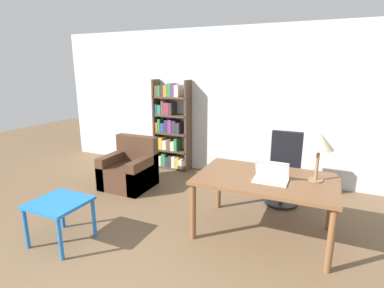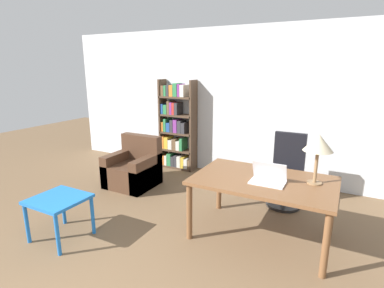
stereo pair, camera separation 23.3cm
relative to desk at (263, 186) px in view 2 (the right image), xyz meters
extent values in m
cube|color=silver|center=(-0.79, 1.94, 0.70)|extent=(8.00, 0.06, 2.70)
cube|color=brown|center=(0.00, 0.00, 0.06)|extent=(1.60, 1.02, 0.04)
cylinder|color=brown|center=(-0.74, -0.45, -0.30)|extent=(0.07, 0.07, 0.70)
cylinder|color=brown|center=(0.74, -0.45, -0.30)|extent=(0.07, 0.07, 0.70)
cylinder|color=brown|center=(-0.74, 0.45, -0.30)|extent=(0.07, 0.07, 0.70)
cylinder|color=brown|center=(0.74, 0.45, -0.30)|extent=(0.07, 0.07, 0.70)
cube|color=silver|center=(0.07, -0.11, 0.09)|extent=(0.38, 0.24, 0.02)
cube|color=silver|center=(0.07, -0.04, 0.21)|extent=(0.38, 0.11, 0.22)
cube|color=navy|center=(0.07, -0.04, 0.21)|extent=(0.34, 0.09, 0.19)
cylinder|color=olive|center=(0.54, 0.14, 0.09)|extent=(0.16, 0.16, 0.01)
cylinder|color=olive|center=(0.54, 0.14, 0.28)|extent=(0.04, 0.04, 0.36)
cone|color=#C6B793|center=(0.54, 0.14, 0.55)|extent=(0.32, 0.32, 0.19)
cylinder|color=black|center=(0.08, 0.97, -0.63)|extent=(0.50, 0.50, 0.04)
cylinder|color=#262626|center=(0.08, 0.97, -0.43)|extent=(0.06, 0.06, 0.36)
cube|color=black|center=(0.08, 0.97, -0.21)|extent=(0.47, 0.47, 0.10)
cube|color=black|center=(0.08, 1.17, 0.13)|extent=(0.45, 0.08, 0.58)
cube|color=blue|center=(-2.10, -1.16, -0.15)|extent=(0.59, 0.57, 0.04)
cylinder|color=blue|center=(-2.36, -1.41, -0.41)|extent=(0.04, 0.04, 0.49)
cylinder|color=blue|center=(-1.84, -1.41, -0.41)|extent=(0.04, 0.04, 0.49)
cylinder|color=blue|center=(-2.36, -0.91, -0.41)|extent=(0.04, 0.04, 0.49)
cylinder|color=blue|center=(-1.84, -0.91, -0.41)|extent=(0.04, 0.04, 0.49)
cube|color=#472D1E|center=(-2.40, 0.54, -0.46)|extent=(0.77, 0.74, 0.40)
cube|color=#472D1E|center=(-2.40, 0.83, -0.03)|extent=(0.77, 0.16, 0.45)
cube|color=#472D1E|center=(-2.71, 0.54, -0.38)|extent=(0.16, 0.74, 0.55)
cube|color=#472D1E|center=(-2.10, 0.54, -0.38)|extent=(0.16, 0.74, 0.55)
cube|color=#4C3828|center=(-2.54, 1.75, 0.23)|extent=(0.04, 0.28, 1.77)
cube|color=#4C3828|center=(-1.84, 1.75, 0.23)|extent=(0.04, 0.28, 1.77)
cube|color=#4C3828|center=(-2.19, 1.75, -0.63)|extent=(0.70, 0.28, 0.04)
cube|color=orange|center=(-2.50, 1.75, -0.52)|extent=(0.05, 0.24, 0.20)
cube|color=silver|center=(-2.43, 1.75, -0.52)|extent=(0.05, 0.24, 0.20)
cube|color=#2D7F47|center=(-2.35, 1.75, -0.49)|extent=(0.09, 0.24, 0.25)
cube|color=#333338|center=(-2.27, 1.75, -0.51)|extent=(0.07, 0.24, 0.21)
cube|color=#333338|center=(-2.20, 1.75, -0.50)|extent=(0.06, 0.24, 0.23)
cube|color=silver|center=(-2.12, 1.75, -0.50)|extent=(0.08, 0.24, 0.22)
cube|color=gold|center=(-2.04, 1.75, -0.51)|extent=(0.07, 0.24, 0.22)
cube|color=silver|center=(-1.97, 1.75, -0.52)|extent=(0.07, 0.24, 0.19)
cube|color=brown|center=(-1.89, 1.75, -0.53)|extent=(0.07, 0.24, 0.18)
cube|color=#4C3828|center=(-2.19, 1.75, -0.28)|extent=(0.70, 0.28, 0.04)
cube|color=orange|center=(-2.50, 1.75, -0.14)|extent=(0.06, 0.24, 0.25)
cube|color=gold|center=(-2.42, 1.75, -0.15)|extent=(0.09, 0.24, 0.23)
cube|color=silver|center=(-2.32, 1.75, -0.17)|extent=(0.09, 0.24, 0.19)
cube|color=brown|center=(-2.23, 1.75, -0.15)|extent=(0.09, 0.24, 0.22)
cube|color=silver|center=(-2.14, 1.75, -0.17)|extent=(0.08, 0.24, 0.18)
cube|color=#2D7F47|center=(-2.07, 1.75, -0.14)|extent=(0.06, 0.24, 0.25)
cube|color=#4C3828|center=(-2.19, 1.75, 0.07)|extent=(0.70, 0.28, 0.04)
cube|color=orange|center=(-2.50, 1.75, 0.19)|extent=(0.05, 0.24, 0.19)
cube|color=#2D7F47|center=(-2.43, 1.75, 0.22)|extent=(0.05, 0.24, 0.25)
cube|color=#234C99|center=(-2.36, 1.75, 0.18)|extent=(0.08, 0.24, 0.18)
cube|color=#333338|center=(-2.28, 1.75, 0.21)|extent=(0.07, 0.24, 0.24)
cube|color=#7F338C|center=(-2.20, 1.75, 0.22)|extent=(0.08, 0.24, 0.25)
cube|color=#333338|center=(-2.10, 1.75, 0.21)|extent=(0.08, 0.24, 0.24)
cube|color=#333338|center=(-2.02, 1.75, 0.20)|extent=(0.08, 0.24, 0.21)
cube|color=#4C3828|center=(-2.19, 1.75, 0.43)|extent=(0.70, 0.28, 0.04)
cube|color=#234C99|center=(-2.49, 1.75, 0.54)|extent=(0.06, 0.24, 0.20)
cube|color=#2D7F47|center=(-2.42, 1.75, 0.54)|extent=(0.08, 0.24, 0.18)
cube|color=brown|center=(-2.35, 1.75, 0.57)|extent=(0.05, 0.24, 0.26)
cube|color=#7F338C|center=(-2.29, 1.75, 0.56)|extent=(0.05, 0.24, 0.24)
cube|color=#B72D28|center=(-2.23, 1.75, 0.56)|extent=(0.05, 0.24, 0.23)
cube|color=#333338|center=(-2.17, 1.75, 0.56)|extent=(0.06, 0.24, 0.23)
cube|color=#4C3828|center=(-2.19, 1.75, 0.78)|extent=(0.70, 0.28, 0.04)
cube|color=brown|center=(-2.48, 1.75, 0.90)|extent=(0.08, 0.24, 0.20)
cube|color=#2D7F47|center=(-2.41, 1.75, 0.90)|extent=(0.05, 0.24, 0.20)
cube|color=#333338|center=(-2.35, 1.75, 0.91)|extent=(0.06, 0.24, 0.22)
cube|color=orange|center=(-2.28, 1.75, 0.91)|extent=(0.08, 0.24, 0.21)
cube|color=#2D7F47|center=(-2.19, 1.75, 0.92)|extent=(0.09, 0.24, 0.25)
cube|color=#7F338C|center=(-2.11, 1.75, 0.92)|extent=(0.05, 0.24, 0.24)
cube|color=silver|center=(-2.04, 1.75, 0.91)|extent=(0.08, 0.24, 0.22)
camera|label=1|loc=(0.58, -3.38, 1.35)|focal=28.00mm
camera|label=2|loc=(0.79, -3.28, 1.35)|focal=28.00mm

